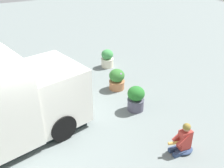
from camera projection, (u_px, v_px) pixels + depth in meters
ground_plane at (38, 137)px, 7.50m from camera, size 40.00×40.00×0.00m
person_customer at (183, 141)px, 6.84m from camera, size 0.47×0.76×0.87m
planter_flowering_near at (136, 98)px, 8.53m from camera, size 0.56×0.56×0.84m
planter_flowering_far at (117, 79)px, 9.79m from camera, size 0.59×0.59×0.79m
planter_flowering_side at (107, 58)px, 11.55m from camera, size 0.55×0.55×0.79m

